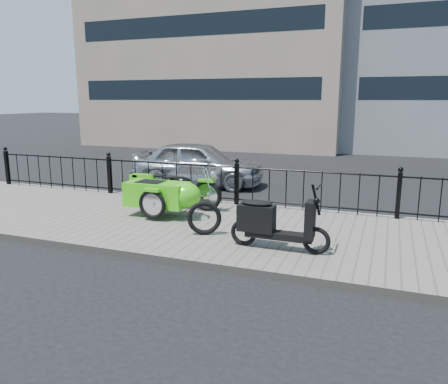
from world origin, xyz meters
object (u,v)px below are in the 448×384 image
at_px(scooter, 272,223).
at_px(motorcycle_sidecar, 168,193).
at_px(spare_tire, 204,218).
at_px(sedan_car, 198,163).

bearing_deg(scooter, motorcycle_sidecar, 153.54).
relative_size(motorcycle_sidecar, scooter, 1.37).
bearing_deg(spare_tire, sedan_car, 115.36).
bearing_deg(motorcycle_sidecar, spare_tire, -38.29).
height_order(scooter, spare_tire, scooter).
bearing_deg(motorcycle_sidecar, scooter, -26.46).
relative_size(scooter, spare_tire, 2.67).
height_order(spare_tire, sedan_car, sedan_car).
height_order(motorcycle_sidecar, spare_tire, motorcycle_sidecar).
relative_size(motorcycle_sidecar, spare_tire, 3.66).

